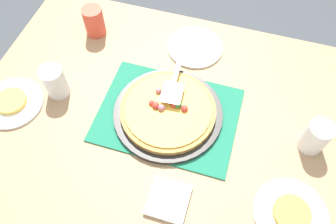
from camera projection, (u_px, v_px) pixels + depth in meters
ground_plane at (168, 186)px, 1.80m from camera, size 8.00×8.00×0.00m
dining_table at (168, 130)px, 1.25m from camera, size 1.40×1.00×0.75m
placemat at (168, 115)px, 1.16m from camera, size 0.48×0.36×0.01m
pizza_pan at (168, 113)px, 1.15m from camera, size 0.38×0.38×0.01m
pizza at (168, 110)px, 1.13m from camera, size 0.33×0.33×0.05m
plate_near_left at (12, 103)px, 1.18m from camera, size 0.22×0.22×0.01m
plate_far_right at (290, 214)px, 0.97m from camera, size 0.22×0.22×0.01m
plate_side at (195, 47)px, 1.32m from camera, size 0.22×0.22×0.01m
served_slice_left at (11, 101)px, 1.17m from camera, size 0.11×0.11×0.02m
served_slice_right at (292, 213)px, 0.96m from camera, size 0.11×0.11×0.02m
cup_near at (55, 82)px, 1.16m from camera, size 0.08×0.08×0.12m
cup_far at (316, 137)px, 1.04m from camera, size 0.08×0.08×0.12m
cup_corner at (94, 21)px, 1.32m from camera, size 0.08×0.08×0.12m
pizza_server at (174, 81)px, 1.15m from camera, size 0.08×0.23×0.01m
napkin_stack at (168, 200)px, 0.99m from camera, size 0.12×0.12×0.02m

